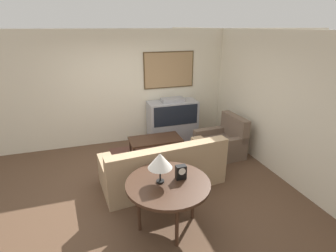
% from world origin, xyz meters
% --- Properties ---
extents(ground_plane, '(12.00, 12.00, 0.00)m').
position_xyz_m(ground_plane, '(0.00, 0.00, 0.00)').
color(ground_plane, brown).
extents(wall_back, '(12.00, 0.10, 2.70)m').
position_xyz_m(wall_back, '(0.02, 2.13, 1.36)').
color(wall_back, beige).
rests_on(wall_back, ground_plane).
extents(wall_right, '(0.06, 12.00, 2.70)m').
position_xyz_m(wall_right, '(2.63, 0.00, 1.35)').
color(wall_right, beige).
rests_on(wall_right, ground_plane).
extents(area_rug, '(2.21, 1.64, 0.01)m').
position_xyz_m(area_rug, '(0.66, 0.89, 0.01)').
color(area_rug, brown).
rests_on(area_rug, ground_plane).
extents(tv, '(1.22, 0.54, 1.10)m').
position_xyz_m(tv, '(1.19, 1.79, 0.52)').
color(tv, '#9E9EA3').
rests_on(tv, ground_plane).
extents(couch, '(2.25, 1.16, 0.88)m').
position_xyz_m(couch, '(0.37, -0.09, 0.31)').
color(couch, tan).
rests_on(couch, ground_plane).
extents(armchair, '(0.96, 0.91, 0.90)m').
position_xyz_m(armchair, '(1.96, 0.64, 0.28)').
color(armchair, brown).
rests_on(armchair, ground_plane).
extents(coffee_table, '(1.13, 0.58, 0.45)m').
position_xyz_m(coffee_table, '(0.52, 0.98, 0.41)').
color(coffee_table, '#3D2619').
rests_on(coffee_table, ground_plane).
extents(console_table, '(1.17, 1.17, 0.75)m').
position_xyz_m(console_table, '(0.12, -1.17, 0.69)').
color(console_table, '#3D2619').
rests_on(console_table, ground_plane).
extents(table_lamp, '(0.33, 0.33, 0.44)m').
position_xyz_m(table_lamp, '(0.02, -1.13, 1.08)').
color(table_lamp, black).
rests_on(table_lamp, console_table).
extents(mantel_clock, '(0.14, 0.10, 0.20)m').
position_xyz_m(mantel_clock, '(0.32, -1.13, 0.85)').
color(mantel_clock, black).
rests_on(mantel_clock, console_table).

